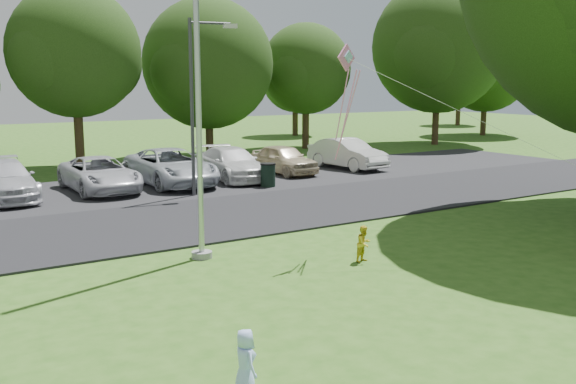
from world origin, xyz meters
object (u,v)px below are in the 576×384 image
flagpole (198,84)px  trash_can (268,176)px  child_yellow (364,244)px  street_lamp (198,91)px  child_blue (245,362)px  kite (352,77)px

flagpole → trash_can: (6.68, 8.00, -3.66)m
child_yellow → street_lamp: bearing=72.0°
flagpole → street_lamp: flagpole is taller
street_lamp → child_blue: (-6.03, -14.30, -3.42)m
trash_can → child_yellow: size_ratio=1.14×
flagpole → child_yellow: bearing=-37.5°
trash_can → child_yellow: (-3.58, -10.38, -0.06)m
trash_can → child_blue: bearing=-122.0°
street_lamp → kite: street_lamp is taller
kite → street_lamp: bearing=73.0°
street_lamp → child_yellow: (-0.49, -10.10, -3.44)m
flagpole → kite: bearing=-24.6°
trash_can → kite: (-3.36, -9.52, 3.82)m
child_yellow → trash_can: bearing=55.8°
street_lamp → trash_can: size_ratio=6.46×
flagpole → child_blue: (-2.44, -6.58, -3.71)m
kite → child_blue: bearing=-154.1°
child_yellow → kite: 3.99m
trash_can → kite: kite is taller
flagpole → trash_can: size_ratio=10.00×
flagpole → trash_can: bearing=50.1°
street_lamp → flagpole: bearing=-105.6°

